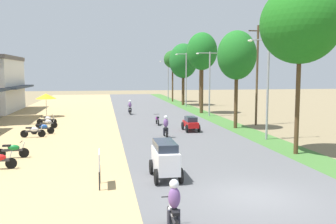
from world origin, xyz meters
TOP-DOWN VIEW (x-y plane):
  - ground_plane at (0.00, 0.00)m, footprint 180.00×180.00m
  - road_strip at (0.00, 0.00)m, footprint 9.00×140.00m
  - parked_motorbike_second at (-10.74, 8.42)m, footprint 1.80×0.54m
  - parked_motorbike_third at (-10.87, 15.27)m, footprint 1.80×0.54m
  - parked_motorbike_fourth at (-10.42, 16.68)m, footprint 1.80×0.54m
  - parked_motorbike_fifth at (-10.55, 19.71)m, footprint 1.80×0.54m
  - parked_motorbike_sixth at (-10.91, 22.21)m, footprint 1.80×0.54m
  - street_signboard at (-5.90, 2.28)m, footprint 0.06×1.30m
  - vendor_umbrella at (-11.89, 28.67)m, footprint 2.20×2.20m
  - median_tree_nearest at (5.45, 6.81)m, footprint 4.57×4.57m
  - median_tree_second at (5.52, 17.25)m, footprint 3.33×3.33m
  - median_tree_third at (5.74, 29.52)m, footprint 3.58×3.58m
  - median_tree_fourth at (5.94, 40.92)m, footprint 4.15×4.15m
  - median_tree_fifth at (5.61, 47.83)m, footprint 2.93×2.93m
  - streetlamp_near at (5.80, 11.61)m, footprint 3.16×0.20m
  - streetlamp_mid at (5.80, 26.39)m, footprint 3.16×0.20m
  - streetlamp_far at (5.80, 38.27)m, footprint 3.16×0.20m
  - streetlamp_farthest at (5.80, 53.27)m, footprint 3.16×0.20m
  - utility_pole_near at (8.16, 19.04)m, footprint 1.80×0.20m
  - utility_pole_far at (7.90, 38.67)m, footprint 1.80×0.20m
  - car_van_white at (-3.00, 2.96)m, footprint 1.19×2.41m
  - car_sedan_red at (1.28, 16.15)m, footprint 1.10×2.26m
  - motorbike_foreground_rider at (-3.68, -2.73)m, footprint 0.54×1.80m
  - motorbike_ahead_second at (-1.25, 13.42)m, footprint 0.54×1.80m
  - motorbike_ahead_third at (-0.89, 20.29)m, footprint 0.54×1.80m
  - motorbike_ahead_fourth at (-2.78, 29.32)m, footprint 0.54×1.80m

SIDE VIEW (x-z plane):
  - ground_plane at x=0.00m, z-range 0.00..0.00m
  - road_strip at x=0.00m, z-range 0.00..0.08m
  - parked_motorbike_second at x=-10.74m, z-range 0.08..1.02m
  - parked_motorbike_third at x=-10.87m, z-range 0.08..1.02m
  - parked_motorbike_fourth at x=-10.42m, z-range 0.08..1.02m
  - parked_motorbike_fifth at x=-10.55m, z-range 0.08..1.02m
  - parked_motorbike_sixth at x=-10.91m, z-range 0.08..1.02m
  - motorbike_ahead_third at x=-0.89m, z-range 0.10..1.04m
  - car_sedan_red at x=1.28m, z-range 0.15..1.34m
  - motorbike_foreground_rider at x=-3.68m, z-range 0.03..1.69m
  - motorbike_ahead_second at x=-1.25m, z-range 0.03..1.69m
  - motorbike_ahead_fourth at x=-2.78m, z-range 0.03..1.69m
  - car_van_white at x=-3.00m, z-range 0.19..1.86m
  - street_signboard at x=-5.90m, z-range 0.36..1.86m
  - vendor_umbrella at x=-11.89m, z-range 1.05..3.57m
  - streetlamp_farthest at x=5.80m, z-range 0.64..7.68m
  - streetlamp_mid at x=5.80m, z-range 0.64..7.70m
  - streetlamp_near at x=5.80m, z-range 0.64..7.84m
  - streetlamp_far at x=5.80m, z-range 0.65..8.21m
  - utility_pole_near at x=8.16m, z-range 0.19..9.29m
  - utility_pole_far at x=7.90m, z-range 0.19..10.09m
  - median_tree_second at x=5.52m, z-range 2.11..10.45m
  - median_tree_fourth at x=5.94m, z-range 2.02..11.11m
  - median_tree_fifth at x=5.61m, z-range 2.77..11.24m
  - median_tree_third at x=5.74m, z-range 2.53..12.02m
  - median_tree_nearest at x=5.45m, z-range 2.67..12.48m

